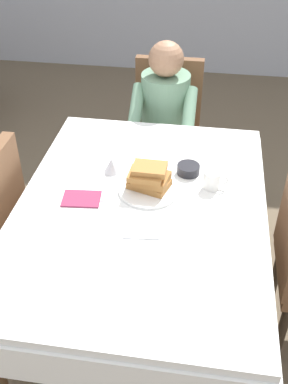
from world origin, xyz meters
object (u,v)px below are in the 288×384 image
(breakfast_stack, at_px, (149,177))
(knife_right_of_plate, at_px, (189,197))
(spoon_near_edge, at_px, (141,238))
(cup_coffee, at_px, (212,180))
(dining_table_main, at_px, (141,220))
(diner_person, at_px, (164,114))
(chair_diner, at_px, (166,121))
(fork_left_of_plate, at_px, (108,189))
(plate_breakfast, at_px, (149,190))
(syrup_pitcher, at_px, (112,166))
(bowl_butter, at_px, (188,169))

(breakfast_stack, bearing_deg, knife_right_of_plate, -8.24)
(breakfast_stack, relative_size, spoon_near_edge, 1.38)
(breakfast_stack, bearing_deg, cup_coffee, 12.65)
(dining_table_main, bearing_deg, diner_person, 90.70)
(dining_table_main, distance_m, chair_diner, 1.18)
(dining_table_main, height_order, knife_right_of_plate, knife_right_of_plate)
(breakfast_stack, relative_size, fork_left_of_plate, 1.15)
(diner_person, relative_size, plate_breakfast, 4.00)
(chair_diner, height_order, syrup_pitcher, chair_diner)
(breakfast_stack, relative_size, cup_coffee, 1.83)
(syrup_pitcher, bearing_deg, knife_right_of_plate, -20.30)
(bowl_butter, bearing_deg, syrup_pitcher, -172.62)
(bowl_butter, height_order, syrup_pitcher, syrup_pitcher)
(diner_person, bearing_deg, fork_left_of_plate, 80.33)
(diner_person, xyz_separation_m, breakfast_stack, (0.03, -0.90, 0.14))
(chair_diner, distance_m, syrup_pitcher, 0.98)
(bowl_butter, relative_size, fork_left_of_plate, 0.61)
(cup_coffee, xyz_separation_m, knife_right_of_plate, (-0.10, -0.09, -0.04))
(chair_diner, xyz_separation_m, bowl_butter, (0.20, -0.89, 0.23))
(diner_person, xyz_separation_m, spoon_near_edge, (0.05, -1.22, 0.07))
(chair_diner, xyz_separation_m, cup_coffee, (0.32, -0.99, 0.25))
(cup_coffee, relative_size, syrup_pitcher, 1.41)
(plate_breakfast, distance_m, spoon_near_edge, 0.32)
(spoon_near_edge, bearing_deg, breakfast_stack, 86.42)
(chair_diner, bearing_deg, syrup_pitcher, 79.84)
(dining_table_main, distance_m, knife_right_of_plate, 0.25)
(diner_person, bearing_deg, bowl_butter, 105.38)
(dining_table_main, bearing_deg, fork_left_of_plate, 152.26)
(spoon_near_edge, bearing_deg, dining_table_main, 93.49)
(cup_coffee, bearing_deg, bowl_butter, 139.43)
(plate_breakfast, bearing_deg, cup_coffee, 13.99)
(plate_breakfast, xyz_separation_m, knife_right_of_plate, (0.19, -0.02, -0.01))
(cup_coffee, relative_size, spoon_near_edge, 0.75)
(fork_left_of_plate, bearing_deg, chair_diner, -4.55)
(cup_coffee, bearing_deg, spoon_near_edge, -124.72)
(dining_table_main, distance_m, diner_person, 1.01)
(chair_diner, distance_m, plate_breakfast, 1.08)
(fork_left_of_plate, bearing_deg, cup_coffee, -75.39)
(chair_diner, height_order, plate_breakfast, chair_diner)
(chair_diner, distance_m, spoon_near_edge, 1.40)
(plate_breakfast, bearing_deg, bowl_butter, 45.54)
(syrup_pitcher, bearing_deg, dining_table_main, -52.39)
(cup_coffee, distance_m, knife_right_of_plate, 0.14)
(plate_breakfast, relative_size, syrup_pitcher, 3.50)
(plate_breakfast, relative_size, fork_left_of_plate, 1.56)
(breakfast_stack, distance_m, knife_right_of_plate, 0.20)
(diner_person, bearing_deg, cup_coffee, 110.96)
(dining_table_main, relative_size, knife_right_of_plate, 7.62)
(chair_diner, xyz_separation_m, breakfast_stack, (0.03, -1.05, 0.28))
(diner_person, distance_m, cup_coffee, 0.90)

